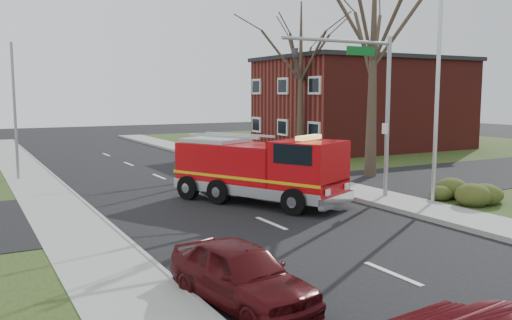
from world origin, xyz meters
TOP-DOWN VIEW (x-y plane):
  - ground at (0.00, 0.00)m, footprint 120.00×120.00m
  - sidewalk_right at (6.20, 0.00)m, footprint 2.40×80.00m
  - sidewalk_left at (-6.20, 0.00)m, footprint 2.40×80.00m
  - brick_building at (19.00, 18.00)m, footprint 15.40×10.40m
  - health_center_sign at (10.50, 12.50)m, footprint 0.12×2.00m
  - hedge_corner at (9.00, -1.00)m, footprint 2.80×2.00m
  - bare_tree_near at (9.50, 6.00)m, footprint 6.00×6.00m
  - bare_tree_far at (11.00, 15.00)m, footprint 5.25×5.25m
  - traffic_signal_mast at (5.21, 1.50)m, footprint 5.29×0.18m
  - streetlight_pole at (7.14, -0.50)m, footprint 1.48×0.16m
  - utility_pole_far at (-6.80, 14.00)m, footprint 0.14×0.14m
  - fire_engine at (1.42, 3.33)m, footprint 5.32×7.48m
  - parked_car_maroon at (-4.20, -5.95)m, footprint 2.15×4.17m

SIDE VIEW (x-z plane):
  - ground at x=0.00m, z-range 0.00..0.00m
  - sidewalk_right at x=6.20m, z-range 0.00..0.15m
  - sidewalk_left at x=-6.20m, z-range 0.00..0.15m
  - hedge_corner at x=9.00m, z-range 0.13..1.03m
  - parked_car_maroon at x=-4.20m, z-range 0.00..1.36m
  - health_center_sign at x=10.50m, z-range 0.18..1.58m
  - fire_engine at x=1.42m, z-range -0.14..2.74m
  - utility_pole_far at x=-6.80m, z-range 0.00..7.00m
  - brick_building at x=19.00m, z-range 0.03..7.28m
  - streetlight_pole at x=7.14m, z-range 0.35..8.75m
  - traffic_signal_mast at x=5.21m, z-range 1.31..8.11m
  - bare_tree_far at x=11.00m, z-range 1.24..11.74m
  - bare_tree_near at x=9.50m, z-range 1.41..13.41m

